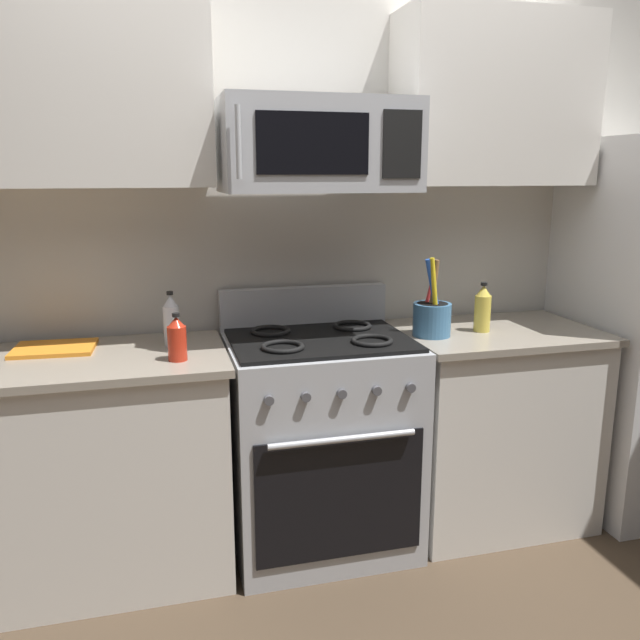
% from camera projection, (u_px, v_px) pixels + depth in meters
% --- Properties ---
extents(wall_back, '(8.00, 0.10, 2.60)m').
position_uv_depth(wall_back, '(298.00, 238.00, 2.92)').
color(wall_back, beige).
rests_on(wall_back, ground).
extents(counter_left, '(1.01, 0.62, 0.91)m').
position_uv_depth(counter_left, '(101.00, 467.00, 2.53)').
color(counter_left, silver).
rests_on(counter_left, ground).
extents(range_oven, '(0.76, 0.67, 1.09)m').
position_uv_depth(range_oven, '(320.00, 439.00, 2.75)').
color(range_oven, '#B2B5BA').
rests_on(range_oven, ground).
extents(counter_right, '(0.87, 0.62, 0.91)m').
position_uv_depth(counter_right, '(492.00, 425.00, 2.95)').
color(counter_right, silver).
rests_on(counter_right, ground).
extents(microwave, '(0.76, 0.44, 0.35)m').
position_uv_depth(microwave, '(318.00, 146.00, 2.50)').
color(microwave, '#B2B5BA').
extents(upper_cabinets_left, '(1.00, 0.34, 0.72)m').
position_uv_depth(upper_cabinets_left, '(72.00, 88.00, 2.36)').
color(upper_cabinets_left, silver).
extents(upper_cabinets_right, '(0.86, 0.34, 0.72)m').
position_uv_depth(upper_cabinets_right, '(494.00, 101.00, 2.79)').
color(upper_cabinets_right, silver).
extents(utensil_crock, '(0.16, 0.16, 0.34)m').
position_uv_depth(utensil_crock, '(432.00, 317.00, 2.72)').
color(utensil_crock, teal).
rests_on(utensil_crock, counter_right).
extents(cutting_board, '(0.32, 0.25, 0.02)m').
position_uv_depth(cutting_board, '(54.00, 348.00, 2.51)').
color(cutting_board, orange).
rests_on(cutting_board, counter_left).
extents(bottle_oil, '(0.07, 0.07, 0.22)m').
position_uv_depth(bottle_oil, '(483.00, 309.00, 2.80)').
color(bottle_oil, gold).
rests_on(bottle_oil, counter_right).
extents(bottle_hot_sauce, '(0.07, 0.07, 0.18)m').
position_uv_depth(bottle_hot_sauce, '(177.00, 339.00, 2.36)').
color(bottle_hot_sauce, red).
rests_on(bottle_hot_sauce, counter_left).
extents(bottle_vinegar, '(0.06, 0.06, 0.22)m').
position_uv_depth(bottle_vinegar, '(171.00, 321.00, 2.56)').
color(bottle_vinegar, silver).
rests_on(bottle_vinegar, counter_left).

